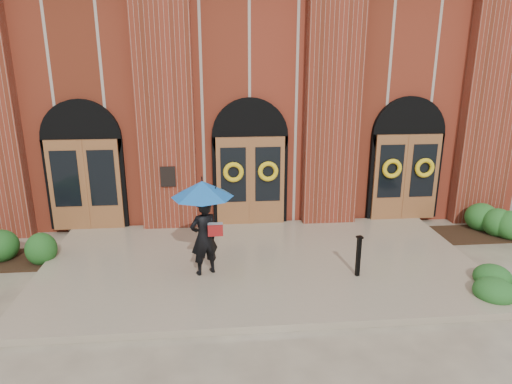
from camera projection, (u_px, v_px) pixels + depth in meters
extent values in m
plane|color=tan|center=(260.00, 270.00, 10.58)|extent=(90.00, 90.00, 0.00)
cube|color=gray|center=(259.00, 264.00, 10.70)|extent=(10.00, 5.30, 0.15)
cube|color=maroon|center=(238.00, 89.00, 18.06)|extent=(16.00, 12.00, 7.00)
cube|color=black|center=(168.00, 177.00, 12.26)|extent=(0.40, 0.05, 0.55)
cube|color=maroon|center=(165.00, 106.00, 11.97)|extent=(1.50, 0.45, 7.00)
cube|color=maroon|center=(333.00, 104.00, 12.37)|extent=(1.50, 0.45, 7.00)
cube|color=maroon|center=(490.00, 103.00, 12.76)|extent=(1.50, 0.45, 7.00)
cube|color=brown|center=(85.00, 185.00, 12.37)|extent=(1.90, 0.10, 2.50)
cylinder|color=black|center=(82.00, 139.00, 12.14)|extent=(2.10, 0.22, 2.10)
cube|color=brown|center=(251.00, 181.00, 12.76)|extent=(1.90, 0.10, 2.50)
cylinder|color=black|center=(250.00, 136.00, 12.53)|extent=(2.10, 0.22, 2.10)
cube|color=brown|center=(406.00, 177.00, 13.16)|extent=(1.90, 0.10, 2.50)
cylinder|color=black|center=(408.00, 134.00, 12.93)|extent=(2.10, 0.22, 2.10)
torus|color=yellow|center=(233.00, 172.00, 12.52)|extent=(0.57, 0.13, 0.57)
torus|color=yellow|center=(268.00, 171.00, 12.60)|extent=(0.57, 0.13, 0.57)
torus|color=yellow|center=(392.00, 169.00, 12.91)|extent=(0.57, 0.13, 0.57)
torus|color=yellow|center=(425.00, 168.00, 13.00)|extent=(0.57, 0.13, 0.57)
imported|color=black|center=(204.00, 237.00, 9.87)|extent=(0.74, 0.63, 1.71)
cone|color=#165CAC|center=(202.00, 189.00, 9.56)|extent=(1.75, 1.75, 0.34)
cylinder|color=black|center=(205.00, 210.00, 9.65)|extent=(0.02, 0.02, 0.57)
cube|color=#9C9EA1|center=(215.00, 229.00, 9.70)|extent=(0.36, 0.28, 0.25)
cube|color=maroon|center=(215.00, 231.00, 9.61)|extent=(0.30, 0.15, 0.25)
cube|color=black|center=(358.00, 257.00, 9.88)|extent=(0.09, 0.09, 0.89)
cube|color=black|center=(360.00, 237.00, 9.74)|extent=(0.15, 0.15, 0.04)
ellipsoid|color=#22581F|center=(490.00, 222.00, 12.59)|extent=(2.84, 1.14, 0.73)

